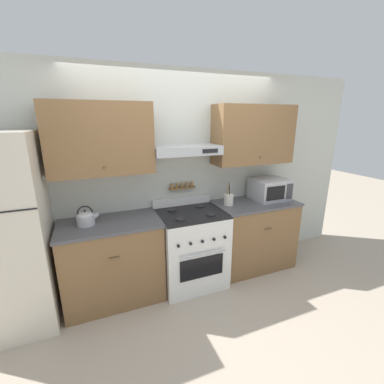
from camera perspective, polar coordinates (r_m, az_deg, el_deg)
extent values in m
plane|color=#B2A38E|center=(3.25, 1.73, -21.63)|extent=(16.00, 16.00, 0.00)
cube|color=silver|center=(3.26, -2.71, 3.46)|extent=(5.20, 0.08, 2.55)
cube|color=brown|center=(2.81, -19.61, 11.05)|extent=(1.03, 0.33, 0.73)
sphere|color=brown|center=(2.67, -18.88, 5.15)|extent=(0.02, 0.02, 0.02)
cube|color=brown|center=(3.43, 13.49, 12.26)|extent=(1.06, 0.33, 0.73)
sphere|color=brown|center=(3.31, 14.96, 7.45)|extent=(0.02, 0.02, 0.02)
cube|color=#ADAFB5|center=(2.99, -1.36, 9.32)|extent=(0.78, 0.37, 0.10)
cube|color=black|center=(2.90, 4.09, 9.08)|extent=(0.19, 0.01, 0.05)
cube|color=brown|center=(3.22, -2.21, 0.90)|extent=(0.34, 0.07, 0.02)
cylinder|color=olive|center=(3.16, -4.54, 1.36)|extent=(0.03, 0.03, 0.06)
cylinder|color=olive|center=(3.18, -3.37, 1.48)|extent=(0.03, 0.03, 0.06)
cylinder|color=olive|center=(3.21, -2.22, 1.59)|extent=(0.03, 0.03, 0.06)
cylinder|color=olive|center=(3.23, -1.08, 1.71)|extent=(0.03, 0.03, 0.06)
cylinder|color=olive|center=(3.25, 0.04, 1.82)|extent=(0.03, 0.03, 0.06)
cube|color=brown|center=(3.08, -17.09, -14.68)|extent=(1.03, 0.60, 0.89)
cube|color=#4C4C51|center=(2.88, -17.85, -6.69)|extent=(1.06, 0.62, 0.03)
cylinder|color=brown|center=(2.70, -16.84, -13.89)|extent=(0.10, 0.01, 0.01)
cube|color=brown|center=(3.65, 13.33, -9.30)|extent=(1.06, 0.60, 0.89)
cube|color=#4C4C51|center=(3.49, 13.81, -2.39)|extent=(1.08, 0.62, 0.03)
cylinder|color=brown|center=(3.34, 16.62, -7.89)|extent=(0.10, 0.01, 0.01)
cube|color=white|center=(3.22, -0.24, -12.41)|extent=(0.77, 0.65, 0.90)
cube|color=black|center=(2.99, 2.22, -16.44)|extent=(0.52, 0.01, 0.25)
cylinder|color=#ADAFB5|center=(2.88, 2.46, -13.64)|extent=(0.54, 0.02, 0.02)
cube|color=black|center=(3.03, -0.25, -4.77)|extent=(0.77, 0.65, 0.01)
cylinder|color=#232326|center=(2.82, -2.55, -6.04)|extent=(0.11, 0.11, 0.02)
cylinder|color=#232326|center=(2.96, 4.20, -5.03)|extent=(0.11, 0.11, 0.02)
cylinder|color=#232326|center=(3.10, -4.49, -4.01)|extent=(0.11, 0.11, 0.02)
cylinder|color=#232326|center=(3.22, 1.75, -3.18)|extent=(0.11, 0.11, 0.02)
cylinder|color=black|center=(2.73, -3.04, -11.92)|extent=(0.03, 0.02, 0.03)
cylinder|color=black|center=(2.77, -0.29, -11.43)|extent=(0.03, 0.02, 0.03)
cylinder|color=black|center=(2.82, 2.36, -10.94)|extent=(0.03, 0.02, 0.03)
cylinder|color=black|center=(2.88, 4.91, -10.45)|extent=(0.03, 0.02, 0.03)
cylinder|color=black|center=(2.93, 7.35, -9.95)|extent=(0.03, 0.02, 0.03)
cube|color=white|center=(3.28, -2.24, -2.06)|extent=(0.77, 0.04, 0.10)
cube|color=beige|center=(2.94, -36.61, -8.08)|extent=(0.76, 0.66, 1.88)
cylinder|color=#B7B7BC|center=(2.87, -22.54, -5.70)|extent=(0.18, 0.18, 0.11)
ellipsoid|color=#B7B7BC|center=(2.85, -22.66, -4.67)|extent=(0.16, 0.16, 0.06)
sphere|color=black|center=(2.84, -22.75, -3.89)|extent=(0.02, 0.02, 0.02)
cylinder|color=#B7B7BC|center=(2.86, -20.91, -5.22)|extent=(0.11, 0.04, 0.09)
torus|color=black|center=(2.85, -22.70, -4.32)|extent=(0.15, 0.01, 0.15)
cube|color=#ADAFB5|center=(3.62, 16.83, 0.66)|extent=(0.46, 0.39, 0.28)
cube|color=black|center=(3.44, 18.15, -0.25)|extent=(0.28, 0.01, 0.18)
cube|color=#38383D|center=(3.58, 20.88, 0.12)|extent=(0.09, 0.01, 0.20)
cylinder|color=silver|center=(3.27, 8.14, -1.68)|extent=(0.12, 0.12, 0.14)
cylinder|color=olive|center=(3.21, 7.99, 0.73)|extent=(0.01, 0.05, 0.16)
cylinder|color=#28282B|center=(3.24, 8.31, 0.83)|extent=(0.01, 0.04, 0.16)
cylinder|color=#B2B2B7|center=(3.25, 8.53, 0.89)|extent=(0.01, 0.03, 0.16)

